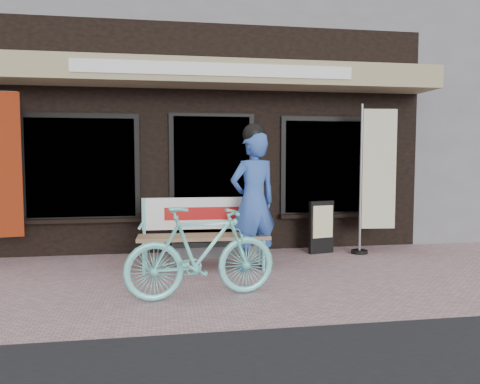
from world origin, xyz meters
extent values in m
plane|color=#C09397|center=(0.00, 0.00, 0.00)|extent=(70.00, 70.00, 0.00)
cube|color=black|center=(0.00, 5.00, 1.80)|extent=(7.00, 6.00, 3.60)
cube|color=slate|center=(0.00, 5.00, 4.80)|extent=(7.00, 6.00, 2.40)
cube|color=tan|center=(0.00, 1.65, 2.75)|extent=(7.00, 0.80, 0.35)
cube|color=white|center=(0.00, 1.24, 2.75)|extent=(4.00, 0.02, 0.18)
cube|color=black|center=(0.00, 1.98, 1.10)|extent=(1.20, 0.06, 2.10)
cube|color=black|center=(0.00, 1.97, 1.10)|extent=(1.35, 0.04, 2.20)
cube|color=black|center=(-2.00, 1.98, 1.35)|extent=(1.60, 0.06, 1.50)
cube|color=black|center=(2.00, 1.98, 1.35)|extent=(1.60, 0.06, 1.50)
cube|color=black|center=(-2.00, 1.97, 1.35)|extent=(1.75, 0.04, 1.65)
cube|color=black|center=(2.00, 1.97, 1.35)|extent=(1.75, 0.04, 1.65)
cube|color=black|center=(-2.00, 1.92, 0.55)|extent=(1.80, 0.18, 0.06)
cube|color=black|center=(2.00, 1.92, 0.55)|extent=(1.80, 0.18, 0.06)
cube|color=#59595B|center=(0.00, 1.75, 0.07)|extent=(1.30, 0.45, 0.15)
cylinder|color=#71DED2|center=(-1.03, 0.63, 0.21)|extent=(0.04, 0.04, 0.41)
cylinder|color=#71DED2|center=(-1.01, 1.02, 0.21)|extent=(0.04, 0.04, 0.41)
cylinder|color=#71DED2|center=(0.54, 0.57, 0.21)|extent=(0.04, 0.04, 0.41)
cylinder|color=#71DED2|center=(0.56, 0.97, 0.21)|extent=(0.04, 0.04, 0.41)
cube|color=#9D7956|center=(-0.23, 0.80, 0.44)|extent=(1.78, 0.50, 0.05)
cylinder|color=#71DED2|center=(-1.03, 1.02, 0.69)|extent=(0.04, 0.04, 0.54)
cylinder|color=#71DED2|center=(0.58, 0.97, 0.69)|extent=(0.04, 0.04, 0.54)
cube|color=white|center=(-0.23, 1.01, 0.74)|extent=(1.67, 0.10, 0.44)
cube|color=#B21414|center=(-0.23, 0.99, 0.74)|extent=(1.06, 0.05, 0.18)
cylinder|color=#71DED2|center=(-1.07, 0.83, 0.61)|extent=(0.05, 0.43, 0.04)
cylinder|color=#71DED2|center=(0.60, 0.77, 0.61)|extent=(0.05, 0.43, 0.04)
imported|color=#3359B1|center=(0.42, 0.65, 0.92)|extent=(0.78, 0.64, 1.84)
sphere|color=black|center=(0.42, 0.65, 1.81)|extent=(0.38, 0.38, 0.30)
imported|color=#71DED2|center=(-0.37, -0.47, 0.50)|extent=(1.71, 0.71, 1.00)
cylinder|color=gray|center=(2.26, 1.42, 1.16)|extent=(0.04, 0.04, 2.33)
cylinder|color=gray|center=(2.53, 1.39, 2.24)|extent=(0.53, 0.08, 0.03)
cube|color=beige|center=(2.55, 1.39, 1.32)|extent=(0.53, 0.08, 1.85)
cylinder|color=black|center=(2.26, 1.42, 0.03)|extent=(0.28, 0.28, 0.05)
cube|color=black|center=(1.68, 1.55, 0.41)|extent=(0.42, 0.16, 0.83)
cube|color=beige|center=(1.69, 1.50, 0.51)|extent=(0.35, 0.09, 0.51)
camera|label=1|loc=(-0.76, -5.43, 1.53)|focal=35.00mm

